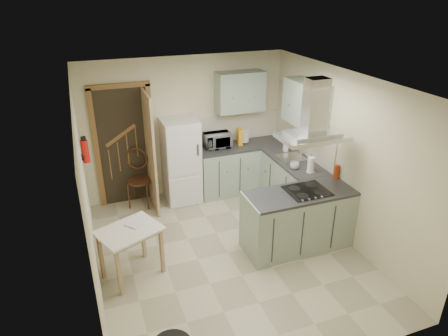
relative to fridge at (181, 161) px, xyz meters
name	(u,v)px	position (x,y,z in m)	size (l,w,h in m)	color
floor	(228,253)	(0.20, -1.80, -0.75)	(4.20, 4.20, 0.00)	#BEB494
ceiling	(229,82)	(0.20, -1.80, 1.75)	(4.20, 4.20, 0.00)	silver
back_wall	(186,127)	(0.20, 0.30, 0.50)	(3.60, 3.60, 0.00)	beige
left_wall	(87,199)	(-1.60, -1.80, 0.50)	(4.20, 4.20, 0.00)	beige
right_wall	(343,157)	(2.00, -1.80, 0.50)	(4.20, 4.20, 0.00)	beige
doorway	(125,146)	(-0.90, 0.27, 0.30)	(1.10, 0.12, 2.10)	brown
fridge	(181,161)	(0.00, 0.00, 0.00)	(0.60, 0.60, 1.50)	white
counter_back	(227,169)	(0.86, 0.00, -0.30)	(1.08, 0.60, 0.90)	#9EB2A0
counter_right	(285,177)	(1.70, -0.68, -0.30)	(0.60, 1.95, 0.90)	#9EB2A0
splashback	(237,127)	(1.16, 0.29, 0.40)	(1.68, 0.02, 0.50)	beige
wall_cabinet_back	(240,92)	(1.15, 0.12, 1.10)	(0.85, 0.35, 0.70)	#9EB2A0
wall_cabinet_right	(306,104)	(1.82, -0.95, 1.10)	(0.35, 0.90, 0.70)	#9EB2A0
peninsula	(298,219)	(1.22, -1.98, -0.30)	(1.55, 0.65, 0.90)	#9EB2A0
hob	(307,191)	(1.32, -1.98, 0.16)	(0.58, 0.50, 0.01)	black
extractor_hood	(312,137)	(1.32, -1.98, 0.97)	(0.90, 0.55, 0.10)	silver
sink	(291,158)	(1.70, -0.85, 0.16)	(0.45, 0.40, 0.01)	silver
fire_extinguisher	(85,151)	(-1.54, -0.90, 0.75)	(0.10, 0.10, 0.32)	#B2140F
drop_leaf_table	(132,253)	(-1.16, -1.81, -0.39)	(0.76, 0.57, 0.71)	tan
bentwood_chair	(140,181)	(-0.74, 0.05, -0.29)	(0.41, 0.41, 0.93)	#4E331A
microwave	(218,140)	(0.69, 0.04, 0.28)	(0.47, 0.32, 0.26)	black
kettle	(245,136)	(1.23, 0.08, 0.27)	(0.16, 0.16, 0.24)	silver
cereal_box	(240,137)	(1.12, 0.04, 0.30)	(0.08, 0.19, 0.29)	#F2A41C
soap_bottle	(286,146)	(1.75, -0.55, 0.24)	(0.08, 0.08, 0.18)	#BBB8C6
paper_towel	(311,165)	(1.69, -1.46, 0.28)	(0.10, 0.10, 0.26)	white
cup	(295,166)	(1.53, -1.26, 0.20)	(0.14, 0.14, 0.11)	silver
red_bottle	(336,172)	(1.95, -1.77, 0.26)	(0.07, 0.07, 0.21)	#B7310F
book	(129,225)	(-1.15, -1.76, 0.01)	(0.14, 0.20, 0.09)	maroon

